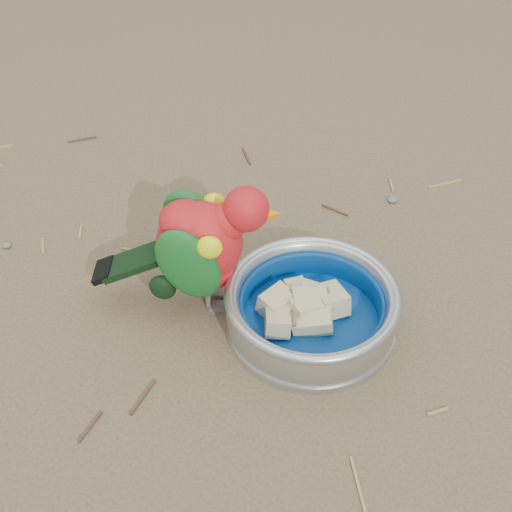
{
  "coord_description": "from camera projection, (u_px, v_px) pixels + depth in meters",
  "views": [
    {
      "loc": [
        -0.05,
        -0.63,
        0.65
      ],
      "look_at": [
        0.01,
        0.01,
        0.08
      ],
      "focal_mm": 50.0,
      "sensor_mm": 36.0,
      "label": 1
    }
  ],
  "objects": [
    {
      "name": "ground",
      "position": [
        252.0,
        310.0,
        0.9
      ],
      "size": [
        60.0,
        60.0,
        0.0
      ],
      "primitive_type": "plane",
      "color": "brown"
    },
    {
      "name": "ground_debris",
      "position": [
        239.0,
        286.0,
        0.93
      ],
      "size": [
        0.9,
        0.8,
        0.01
      ],
      "primitive_type": null,
      "color": "#97854A",
      "rests_on": "ground"
    },
    {
      "name": "fruit_wedges",
      "position": [
        311.0,
        310.0,
        0.86
      ],
      "size": [
        0.12,
        0.12,
        0.03
      ],
      "primitive_type": null,
      "color": "#CAB885",
      "rests_on": "food_bowl"
    },
    {
      "name": "food_bowl",
      "position": [
        311.0,
        323.0,
        0.87
      ],
      "size": [
        0.21,
        0.21,
        0.02
      ],
      "primitive_type": "cylinder",
      "color": "#B2B2BA",
      "rests_on": "ground"
    },
    {
      "name": "bowl_wall",
      "position": [
        312.0,
        306.0,
        0.86
      ],
      "size": [
        0.21,
        0.21,
        0.04
      ],
      "primitive_type": null,
      "color": "#B2B2BA",
      "rests_on": "food_bowl"
    },
    {
      "name": "lory_parrot",
      "position": [
        203.0,
        251.0,
        0.86
      ],
      "size": [
        0.22,
        0.12,
        0.17
      ],
      "primitive_type": null,
      "rotation": [
        0.0,
        0.0,
        -1.69
      ],
      "color": "red",
      "rests_on": "ground"
    }
  ]
}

